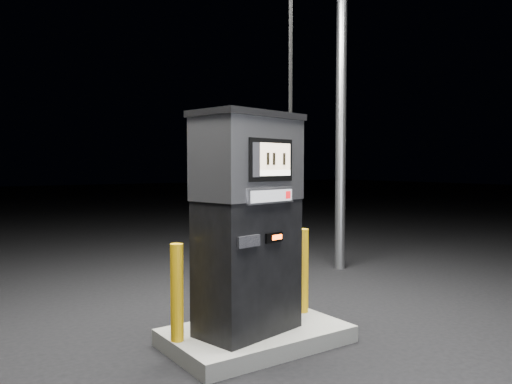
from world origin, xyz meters
TOP-DOWN VIEW (x-y plane):
  - ground at (0.00, 0.00)m, footprint 80.00×80.00m
  - pump_island at (0.00, 0.00)m, footprint 1.60×1.00m
  - fuel_dispenser at (-0.12, -0.05)m, footprint 1.12×0.76m
  - bollard_left at (-0.74, 0.10)m, footprint 0.14×0.14m
  - bollard_right at (0.67, 0.13)m, footprint 0.14×0.14m

SIDE VIEW (x-z plane):
  - ground at x=0.00m, z-range 0.00..0.00m
  - pump_island at x=0.00m, z-range 0.00..0.15m
  - bollard_left at x=-0.74m, z-range 0.15..0.97m
  - bollard_right at x=0.67m, z-range 0.15..0.99m
  - fuel_dispenser at x=-0.12m, z-range -0.86..3.15m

